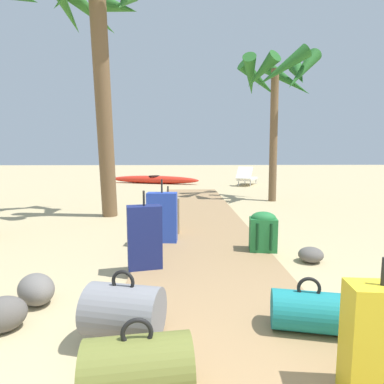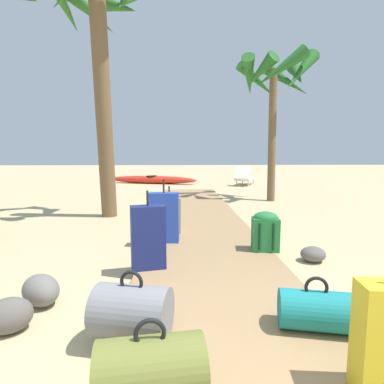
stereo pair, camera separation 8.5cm
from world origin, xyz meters
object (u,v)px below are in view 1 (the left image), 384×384
duffel_bag_grey (124,311)px  palm_tree_far_right (277,82)px  suitcase_tan (168,215)px  suitcase_yellow (378,342)px  duffel_bag_olive (138,369)px  suitcase_blue (162,217)px  kayak (154,180)px  lounge_chair (247,177)px  palm_tree_far_left (97,34)px  backpack_green (263,230)px  suitcase_navy (145,237)px  duffel_bag_teal (308,311)px

duffel_bag_grey → palm_tree_far_right: palm_tree_far_right is taller
suitcase_tan → suitcase_yellow: bearing=-70.3°
duffel_bag_olive → palm_tree_far_right: 8.23m
suitcase_blue → kayak: (-0.95, 9.38, -0.26)m
suitcase_blue → lounge_chair: bearing=70.8°
suitcase_tan → duffel_bag_grey: suitcase_tan is taller
palm_tree_far_left → palm_tree_far_right: bearing=28.2°
backpack_green → suitcase_yellow: (-0.05, -2.46, 0.04)m
suitcase_navy → palm_tree_far_right: (2.97, 5.29, 2.80)m
suitcase_blue → backpack_green: size_ratio=1.75×
suitcase_blue → lounge_chair: (2.96, 8.51, -0.10)m
palm_tree_far_left → lounge_chair: 8.45m
suitcase_navy → lounge_chair: bearing=72.1°
suitcase_tan → palm_tree_far_right: palm_tree_far_right is taller
duffel_bag_teal → palm_tree_far_left: size_ratio=0.12×
duffel_bag_grey → palm_tree_far_left: size_ratio=0.12×
suitcase_yellow → palm_tree_far_left: (-2.63, 4.93, 3.21)m
duffel_bag_teal → palm_tree_far_left: (-2.52, 4.31, 3.37)m
suitcase_blue → suitcase_tan: bearing=82.9°
backpack_green → palm_tree_far_left: (-2.67, 2.47, 3.25)m
duffel_bag_olive → palm_tree_far_right: (2.79, 7.15, 2.98)m
backpack_green → duffel_bag_olive: 2.75m
backpack_green → palm_tree_far_right: size_ratio=0.13×
suitcase_navy → lounge_chair: (3.08, 9.54, -0.10)m
duffel_bag_teal → duffel_bag_olive: size_ratio=0.94×
duffel_bag_grey → duffel_bag_olive: (0.17, -0.56, -0.02)m
duffel_bag_teal → palm_tree_far_right: size_ratio=0.14×
duffel_bag_grey → suitcase_tan: bearing=86.4°
suitcase_tan → duffel_bag_teal: suitcase_tan is taller
suitcase_yellow → lounge_chair: bearing=81.6°
duffel_bag_olive → lounge_chair: bearing=75.7°
duffel_bag_grey → suitcase_navy: size_ratio=0.67×
suitcase_tan → suitcase_yellow: size_ratio=0.99×
palm_tree_far_right → lounge_chair: palm_tree_far_right is taller
suitcase_blue → backpack_green: (1.33, -0.45, -0.08)m
palm_tree_far_left → palm_tree_far_right: (4.19, 2.25, -0.37)m
palm_tree_far_right → kayak: size_ratio=1.00×
suitcase_blue → kayak: size_ratio=0.22×
suitcase_navy → palm_tree_far_left: (-1.22, 3.05, 3.17)m
duffel_bag_teal → backpack_green: bearing=85.3°
suitcase_tan → duffel_bag_olive: suitcase_tan is taller
duffel_bag_teal → palm_tree_far_right: 7.40m
backpack_green → suitcase_tan: bearing=143.1°
duffel_bag_grey → lounge_chair: 11.26m
suitcase_blue → duffel_bag_grey: suitcase_blue is taller
suitcase_yellow → palm_tree_far_left: size_ratio=0.16×
duffel_bag_grey → suitcase_navy: 1.31m
suitcase_yellow → palm_tree_far_left: bearing=118.1°
palm_tree_far_left → kayak: 8.12m
duffel_bag_olive → suitcase_yellow: bearing=-1.0°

